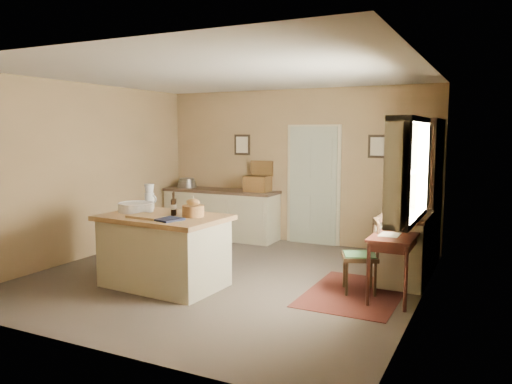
% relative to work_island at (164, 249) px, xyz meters
% --- Properties ---
extents(ground, '(5.00, 5.00, 0.00)m').
position_rel_work_island_xyz_m(ground, '(0.52, 0.68, -0.48)').
color(ground, brown).
rests_on(ground, ground).
extents(wall_back, '(5.00, 0.10, 2.70)m').
position_rel_work_island_xyz_m(wall_back, '(0.52, 3.18, 0.87)').
color(wall_back, '#9C7C53').
rests_on(wall_back, ground).
extents(wall_front, '(5.00, 0.10, 2.70)m').
position_rel_work_island_xyz_m(wall_front, '(0.52, -1.82, 0.87)').
color(wall_front, '#9C7C53').
rests_on(wall_front, ground).
extents(wall_left, '(0.10, 5.00, 2.70)m').
position_rel_work_island_xyz_m(wall_left, '(-1.98, 0.68, 0.87)').
color(wall_left, '#9C7C53').
rests_on(wall_left, ground).
extents(wall_right, '(0.10, 5.00, 2.70)m').
position_rel_work_island_xyz_m(wall_right, '(3.02, 0.68, 0.87)').
color(wall_right, '#9C7C53').
rests_on(wall_right, ground).
extents(ceiling, '(5.00, 5.00, 0.00)m').
position_rel_work_island_xyz_m(ceiling, '(0.52, 0.68, 2.22)').
color(ceiling, silver).
rests_on(ceiling, wall_back).
extents(door, '(0.97, 0.06, 2.11)m').
position_rel_work_island_xyz_m(door, '(0.87, 3.15, 0.57)').
color(door, '#A2A891').
rests_on(door, ground).
extents(framed_prints, '(2.82, 0.02, 0.38)m').
position_rel_work_island_xyz_m(framed_prints, '(0.72, 3.15, 1.24)').
color(framed_prints, black).
rests_on(framed_prints, ground).
extents(window, '(0.25, 1.99, 1.12)m').
position_rel_work_island_xyz_m(window, '(2.94, 0.48, 1.07)').
color(window, '#BEB795').
rests_on(window, ground).
extents(work_island, '(1.62, 1.11, 1.20)m').
position_rel_work_island_xyz_m(work_island, '(0.00, 0.00, 0.00)').
color(work_island, '#BEB795').
rests_on(work_island, ground).
extents(sideboard, '(2.19, 0.62, 1.18)m').
position_rel_work_island_xyz_m(sideboard, '(-0.82, 2.88, -0.00)').
color(sideboard, '#BEB795').
rests_on(sideboard, ground).
extents(rug, '(1.11, 1.61, 0.01)m').
position_rel_work_island_xyz_m(rug, '(2.27, 0.74, -0.48)').
color(rug, '#491814').
rests_on(rug, ground).
extents(writing_desk, '(0.49, 0.80, 0.82)m').
position_rel_work_island_xyz_m(writing_desk, '(2.72, 0.75, 0.18)').
color(writing_desk, '#371812').
rests_on(writing_desk, ground).
extents(desk_chair, '(0.53, 0.53, 0.88)m').
position_rel_work_island_xyz_m(desk_chair, '(2.30, 0.83, -0.04)').
color(desk_chair, black).
rests_on(desk_chair, ground).
extents(right_cabinet, '(0.59, 1.06, 0.99)m').
position_rel_work_island_xyz_m(right_cabinet, '(2.72, 1.56, -0.02)').
color(right_cabinet, '#BEB795').
rests_on(right_cabinet, ground).
extents(shelving_unit, '(0.36, 0.96, 2.14)m').
position_rel_work_island_xyz_m(shelving_unit, '(2.88, 2.47, 0.59)').
color(shelving_unit, black).
rests_on(shelving_unit, ground).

